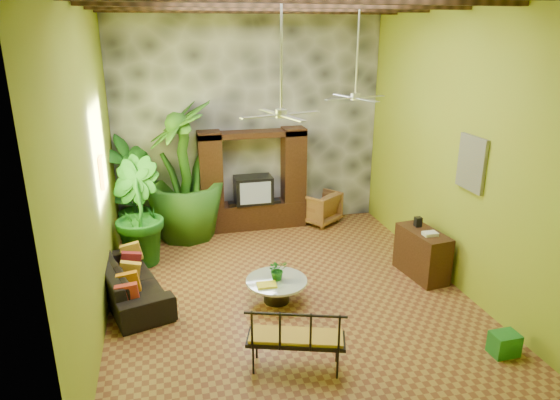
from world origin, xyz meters
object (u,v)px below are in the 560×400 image
object	(u,v)px
ceiling_fan_front	(281,100)
tall_plant_c	(184,171)
tall_plant_b	(136,212)
wicker_armchair	(319,207)
ceiling_fan_back	(356,85)
side_console	(422,253)
iron_bench	(298,336)
green_bin	(504,344)
tall_plant_a	(132,190)
entertainment_center	(253,187)
coffee_table	(277,287)
sofa	(131,281)

from	to	relation	value
ceiling_fan_front	tall_plant_c	size ratio (longest dim) A/B	0.62
tall_plant_b	wicker_armchair	bearing A→B (deg)	16.47
ceiling_fan_back	side_console	distance (m)	3.34
iron_bench	green_bin	distance (m)	2.99
ceiling_fan_front	tall_plant_a	size ratio (longest dim) A/B	0.81
tall_plant_a	tall_plant_b	xyz separation A→B (m)	(0.12, -1.14, -0.11)
wicker_armchair	tall_plant_c	distance (m)	3.30
ceiling_fan_front	tall_plant_a	world-z (taller)	ceiling_fan_front
wicker_armchair	tall_plant_a	xyz separation A→B (m)	(-4.21, -0.07, 0.77)
wicker_armchair	side_console	world-z (taller)	side_console
wicker_armchair	side_console	distance (m)	3.22
tall_plant_c	iron_bench	world-z (taller)	tall_plant_c
ceiling_fan_back	tall_plant_b	world-z (taller)	ceiling_fan_back
tall_plant_a	green_bin	xyz separation A→B (m)	(5.20, -5.45, -0.99)
entertainment_center	tall_plant_b	world-z (taller)	entertainment_center
ceiling_fan_back	coffee_table	distance (m)	3.94
sofa	side_console	distance (m)	5.24
entertainment_center	green_bin	world-z (taller)	entertainment_center
ceiling_fan_front	side_console	bearing A→B (deg)	8.35
sofa	green_bin	size ratio (longest dim) A/B	5.93
wicker_armchair	green_bin	xyz separation A→B (m)	(0.99, -5.52, -0.22)
tall_plant_c	sofa	bearing A→B (deg)	-113.45
entertainment_center	green_bin	size ratio (longest dim) A/B	6.36
tall_plant_a	green_bin	distance (m)	7.60
ceiling_fan_back	iron_bench	size ratio (longest dim) A/B	1.35
ceiling_fan_front	tall_plant_b	bearing A→B (deg)	135.92
coffee_table	tall_plant_b	bearing A→B (deg)	136.86
sofa	tall_plant_a	xyz separation A→B (m)	(-0.01, 2.59, 0.83)
sofa	tall_plant_b	size ratio (longest dim) A/B	1.07
tall_plant_c	coffee_table	size ratio (longest dim) A/B	2.91
sofa	side_console	world-z (taller)	side_console
tall_plant_c	coffee_table	world-z (taller)	tall_plant_c
ceiling_fan_back	side_console	xyz separation A→B (m)	(0.99, -1.19, -2.96)
sofa	entertainment_center	bearing A→B (deg)	-60.55
tall_plant_a	iron_bench	bearing A→B (deg)	-66.32
ceiling_fan_front	ceiling_fan_back	xyz separation A→B (m)	(1.80, 1.60, 0.00)
green_bin	tall_plant_a	bearing A→B (deg)	133.65
coffee_table	iron_bench	distance (m)	1.89
tall_plant_a	iron_bench	world-z (taller)	tall_plant_a
tall_plant_b	coffee_table	size ratio (longest dim) A/B	2.02
wicker_armchair	tall_plant_b	bearing A→B (deg)	-19.66
entertainment_center	tall_plant_c	bearing A→B (deg)	-172.58
coffee_table	sofa	bearing A→B (deg)	164.07
tall_plant_a	tall_plant_c	size ratio (longest dim) A/B	0.77
ceiling_fan_back	wicker_armchair	world-z (taller)	ceiling_fan_back
ceiling_fan_back	tall_plant_b	size ratio (longest dim) A/B	0.89
ceiling_fan_front	green_bin	size ratio (longest dim) A/B	4.93
ceiling_fan_front	green_bin	bearing A→B (deg)	-36.83
sofa	wicker_armchair	world-z (taller)	wicker_armchair
tall_plant_b	green_bin	size ratio (longest dim) A/B	5.53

